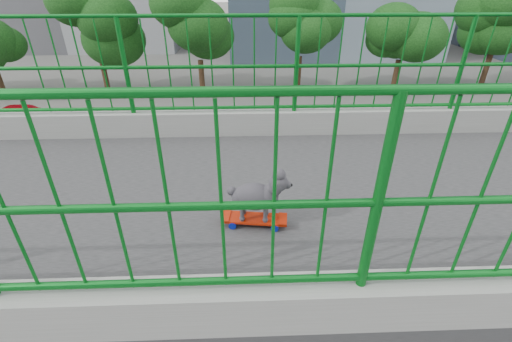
{
  "coord_description": "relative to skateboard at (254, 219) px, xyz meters",
  "views": [
    {
      "loc": [
        2.75,
        -0.64,
        8.81
      ],
      "look_at": [
        -0.47,
        -0.51,
        6.96
      ],
      "focal_mm": 24.34,
      "sensor_mm": 36.0,
      "label": 1
    }
  ],
  "objects": [
    {
      "name": "railing",
      "position": [
        -0.48,
        0.56,
        0.16
      ],
      "size": [
        3.0,
        24.0,
        1.42
      ],
      "color": "gray",
      "rests_on": "footbridge"
    },
    {
      "name": "car_0",
      "position": [
        -6.48,
        -6.74,
        -6.33
      ],
      "size": [
        1.7,
        4.22,
        1.44
      ],
      "primitive_type": "imported",
      "color": "silver",
      "rests_on": "ground"
    },
    {
      "name": "poodle",
      "position": [
        0.0,
        0.03,
        0.24
      ],
      "size": [
        0.25,
        0.51,
        0.42
      ],
      "rotation": [
        0.0,
        0.0,
        -0.13
      ],
      "color": "#2F2C31",
      "rests_on": "skateboard"
    },
    {
      "name": "street_trees",
      "position": [
        -26.51,
        1.63,
        -2.33
      ],
      "size": [
        5.3,
        60.4,
        7.26
      ],
      "color": "black",
      "rests_on": "ground"
    },
    {
      "name": "skateboard",
      "position": [
        0.0,
        0.0,
        0.0
      ],
      "size": [
        0.22,
        0.55,
        0.07
      ],
      "rotation": [
        0.0,
        0.0,
        -0.13
      ],
      "color": "red",
      "rests_on": "footbridge"
    },
    {
      "name": "car_4",
      "position": [
        -19.28,
        -14.05,
        -6.26
      ],
      "size": [
        1.87,
        4.64,
        1.58
      ],
      "primitive_type": "imported",
      "rotation": [
        0.0,
        0.0,
        3.14
      ],
      "color": "#BB0717",
      "rests_on": "ground"
    },
    {
      "name": "car_2",
      "position": [
        -12.88,
        -4.38,
        -6.25
      ],
      "size": [
        2.65,
        5.75,
        1.6
      ],
      "primitive_type": "imported",
      "rotation": [
        0.0,
        0.0,
        3.14
      ],
      "color": "black",
      "rests_on": "ground"
    },
    {
      "name": "road",
      "position": [
        -13.48,
        0.56,
        -7.04
      ],
      "size": [
        18.0,
        90.0,
        0.02
      ],
      "primitive_type": "cube",
      "color": "black",
      "rests_on": "ground"
    },
    {
      "name": "footbridge",
      "position": [
        -0.48,
        0.56,
        -1.84
      ],
      "size": [
        3.0,
        24.0,
        7.0
      ],
      "color": "#2D2D2F",
      "rests_on": "ground"
    },
    {
      "name": "car_5",
      "position": [
        -6.48,
        -2.24,
        -6.28
      ],
      "size": [
        1.65,
        4.72,
        1.56
      ],
      "primitive_type": "imported",
      "color": "#BB0717",
      "rests_on": "ground"
    },
    {
      "name": "car_3",
      "position": [
        -16.08,
        10.88,
        -6.26
      ],
      "size": [
        2.21,
        5.44,
        1.58
      ],
      "primitive_type": "imported",
      "rotation": [
        0.0,
        0.0,
        3.14
      ],
      "color": "#9D9EA2",
      "rests_on": "ground"
    }
  ]
}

